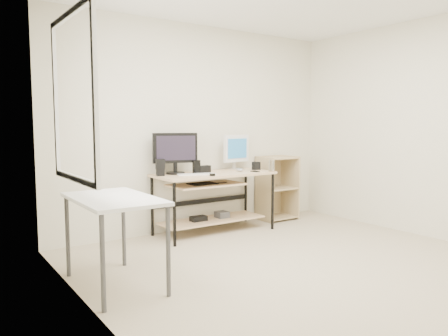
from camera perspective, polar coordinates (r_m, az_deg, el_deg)
room at (r=4.01m, az=9.77°, el=5.24°), size 4.01×4.01×2.62m
desk at (r=5.41m, az=-1.55°, el=-2.87°), size 1.50×0.65×0.75m
side_table at (r=3.72m, az=-14.20°, el=-4.91°), size 0.60×1.00×0.75m
shelf_unit at (r=6.26m, az=6.72°, el=-2.55°), size 0.50×0.40×0.90m
black_monitor at (r=5.27m, az=-6.39°, el=2.28°), size 0.54×0.23×0.50m
white_imac at (r=5.82m, az=1.62°, el=2.46°), size 0.43×0.14×0.46m
keyboard at (r=5.18m, az=-3.60°, el=-0.82°), size 0.47×0.25×0.02m
mouse at (r=5.56m, az=2.04°, el=-0.26°), size 0.08×0.11×0.04m
center_speaker at (r=5.40m, az=-2.69°, el=-0.16°), size 0.19×0.10×0.09m
speaker_left at (r=5.12m, az=-8.32°, el=0.11°), size 0.12×0.12×0.19m
speaker_right at (r=5.77m, az=4.22°, el=0.28°), size 0.10×0.10×0.10m
audio_controller at (r=5.28m, az=-3.62°, el=0.13°), size 0.09×0.06×0.17m
volume_puck at (r=5.07m, az=-1.52°, el=-0.88°), size 0.08×0.08×0.03m
smartphone at (r=5.53m, az=4.07°, el=-0.45°), size 0.06×0.12×0.01m
coaster at (r=5.60m, az=6.22°, el=-0.41°), size 0.10×0.10×0.01m
drinking_glass at (r=5.59m, az=6.23°, el=0.30°), size 0.07×0.07×0.13m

